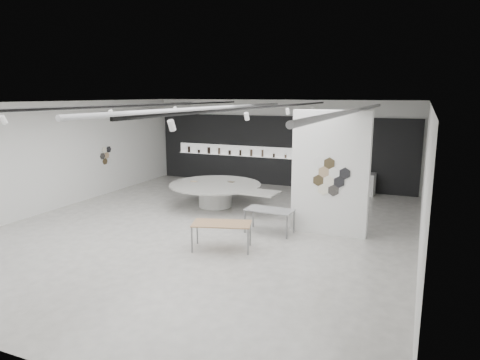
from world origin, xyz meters
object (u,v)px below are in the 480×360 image
at_px(display_island, 217,192).
at_px(partition_column, 330,173).
at_px(sample_table_stone, 269,211).
at_px(kitchen_counter, 355,183).
at_px(sample_table_wood, 222,225).

bearing_deg(display_island, partition_column, -14.31).
xyz_separation_m(display_island, sample_table_stone, (2.77, -2.09, 0.10)).
distance_m(partition_column, sample_table_stone, 2.08).
relative_size(sample_table_stone, kitchen_counter, 0.87).
relative_size(partition_column, sample_table_wood, 2.13).
bearing_deg(kitchen_counter, sample_table_wood, -101.87).
height_order(sample_table_stone, kitchen_counter, kitchen_counter).
xyz_separation_m(partition_column, sample_table_stone, (-1.60, -0.67, -1.14)).
relative_size(display_island, sample_table_stone, 3.06).
xyz_separation_m(sample_table_wood, sample_table_stone, (0.70, 1.78, -0.01)).
bearing_deg(sample_table_stone, partition_column, 22.63).
bearing_deg(partition_column, kitchen_counter, 90.51).
height_order(sample_table_wood, sample_table_stone, same).
distance_m(sample_table_wood, sample_table_stone, 1.92).
bearing_deg(display_island, sample_table_wood, -58.18).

